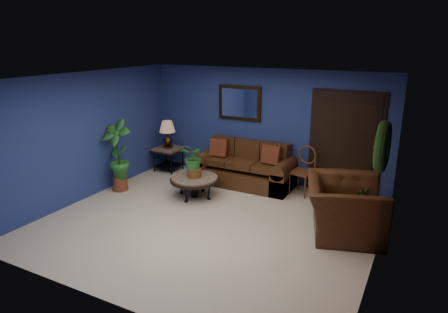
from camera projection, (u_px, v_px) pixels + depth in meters
The scene contains 18 objects.
floor at pixel (209, 222), 7.01m from camera, with size 5.50×5.50×0.00m, color beige.
wall_back at pixel (265, 126), 8.78m from camera, with size 5.50×0.04×2.50m, color navy.
wall_left at pixel (88, 136), 7.88m from camera, with size 0.04×5.00×2.50m, color navy.
wall_right_brick at pixel (383, 180), 5.44m from camera, with size 0.04×5.00×2.50m, color brown.
ceiling at pixel (207, 78), 6.30m from camera, with size 5.50×5.00×0.02m, color white.
crown_molding at pixel (391, 93), 5.11m from camera, with size 0.03×5.00×0.14m, color white.
wall_mirror at pixel (240, 103), 8.88m from camera, with size 1.02×0.06×0.77m, color #3E2610.
closet_door at pixel (345, 144), 8.03m from camera, with size 1.44×0.06×2.18m, color black.
wreath at pixel (383, 147), 5.38m from camera, with size 0.72×0.72×0.16m, color black.
sofa at pixel (246, 170), 8.80m from camera, with size 2.14×0.92×0.96m.
coffee_table at pixel (195, 180), 8.04m from camera, with size 0.99×0.99×0.42m.
end_table at pixel (168, 153), 9.66m from camera, with size 0.62×0.62×0.57m.
table_lamp at pixel (167, 131), 9.50m from camera, with size 0.38×0.38×0.63m.
side_chair at pixel (304, 167), 8.19m from camera, with size 0.50×0.50×1.00m.
armchair at pixel (344, 207), 6.52m from camera, with size 1.38×1.20×0.90m, color #472714.
coffee_plant at pixel (194, 159), 7.91m from camera, with size 0.60×0.56×0.69m.
floor_plant at pixel (356, 210), 6.39m from camera, with size 0.48×0.43×0.87m.
tall_plant at pixel (118, 153), 8.28m from camera, with size 0.68×0.47×1.52m.
Camera 1 is at (3.20, -5.54, 3.10)m, focal length 32.00 mm.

